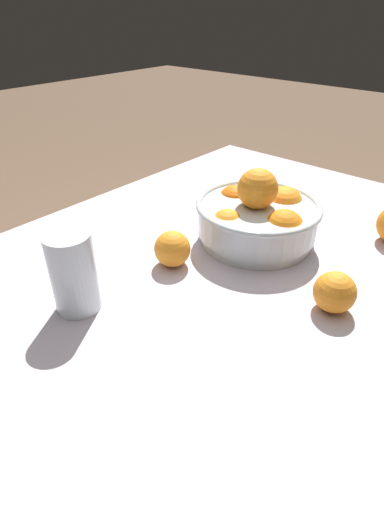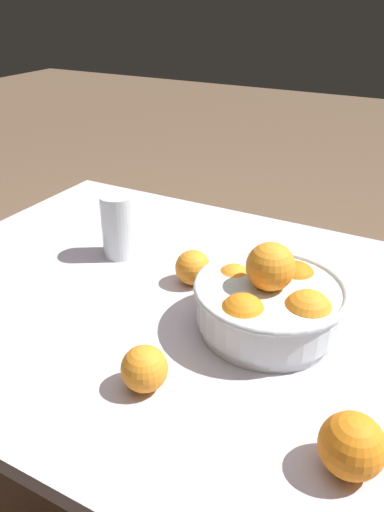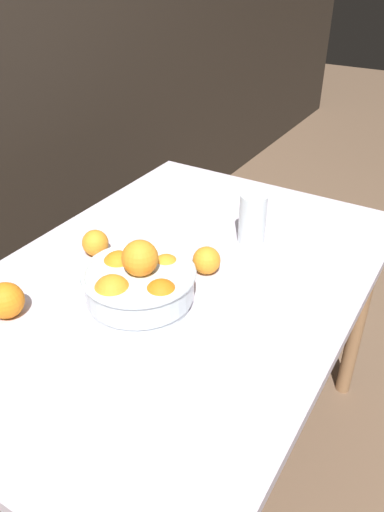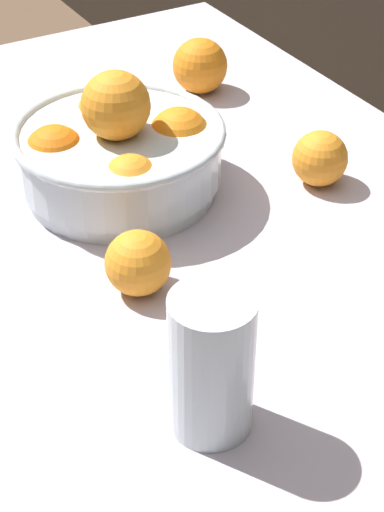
{
  "view_description": "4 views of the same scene",
  "coord_description": "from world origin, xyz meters",
  "px_view_note": "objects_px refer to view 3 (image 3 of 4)",
  "views": [
    {
      "loc": [
        0.52,
        0.4,
        1.15
      ],
      "look_at": [
        0.07,
        0.0,
        0.76
      ],
      "focal_mm": 28.0,
      "sensor_mm": 36.0,
      "label": 1
    },
    {
      "loc": [
        -0.34,
        0.69,
        1.24
      ],
      "look_at": [
        0.05,
        -0.04,
        0.79
      ],
      "focal_mm": 35.0,
      "sensor_mm": 36.0,
      "label": 2
    },
    {
      "loc": [
        -0.84,
        -0.56,
        1.42
      ],
      "look_at": [
        0.05,
        -0.02,
        0.76
      ],
      "focal_mm": 35.0,
      "sensor_mm": 36.0,
      "label": 3
    },
    {
      "loc": [
        0.69,
        -0.36,
        1.29
      ],
      "look_at": [
        0.09,
        -0.01,
        0.76
      ],
      "focal_mm": 60.0,
      "sensor_mm": 36.0,
      "label": 4
    }
  ],
  "objects_px": {
    "orange_loose_aside": "(95,243)",
    "juice_glass": "(252,221)",
    "orange_loose_front": "(207,260)",
    "fruit_bowl": "(139,283)",
    "orange_loose_near_bowl": "(6,300)"
  },
  "relations": [
    {
      "from": "orange_loose_aside",
      "to": "juice_glass",
      "type": "bearing_deg",
      "value": -49.54
    },
    {
      "from": "fruit_bowl",
      "to": "juice_glass",
      "type": "xyz_separation_m",
      "value": [
        0.38,
        -0.1,
        0.01
      ]
    },
    {
      "from": "orange_loose_near_bowl",
      "to": "orange_loose_front",
      "type": "relative_size",
      "value": 1.16
    },
    {
      "from": "orange_loose_front",
      "to": "orange_loose_near_bowl",
      "type": "bearing_deg",
      "value": 141.88
    },
    {
      "from": "fruit_bowl",
      "to": "orange_loose_aside",
      "type": "distance_m",
      "value": 0.25
    },
    {
      "from": "fruit_bowl",
      "to": "juice_glass",
      "type": "relative_size",
      "value": 1.85
    },
    {
      "from": "orange_loose_near_bowl",
      "to": "orange_loose_front",
      "type": "distance_m",
      "value": 0.47
    },
    {
      "from": "orange_loose_near_bowl",
      "to": "orange_loose_front",
      "type": "height_order",
      "value": "orange_loose_near_bowl"
    },
    {
      "from": "fruit_bowl",
      "to": "orange_loose_front",
      "type": "xyz_separation_m",
      "value": [
        0.18,
        -0.07,
        -0.02
      ]
    },
    {
      "from": "orange_loose_front",
      "to": "juice_glass",
      "type": "bearing_deg",
      "value": -8.63
    },
    {
      "from": "fruit_bowl",
      "to": "orange_loose_aside",
      "type": "bearing_deg",
      "value": 64.0
    },
    {
      "from": "fruit_bowl",
      "to": "orange_loose_front",
      "type": "bearing_deg",
      "value": -20.69
    },
    {
      "from": "juice_glass",
      "to": "orange_loose_near_bowl",
      "type": "bearing_deg",
      "value": 150.47
    },
    {
      "from": "fruit_bowl",
      "to": "orange_loose_front",
      "type": "relative_size",
      "value": 3.68
    },
    {
      "from": "fruit_bowl",
      "to": "orange_loose_aside",
      "type": "xyz_separation_m",
      "value": [
        0.11,
        0.22,
        -0.02
      ]
    }
  ]
}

